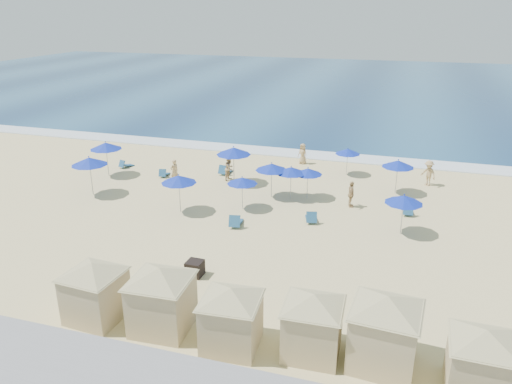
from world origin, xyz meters
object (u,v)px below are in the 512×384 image
beachgoer_3 (428,173)px  umbrella_10 (404,199)px  beachgoer_0 (174,171)px  cabana_4 (385,322)px  cabana_5 (483,354)px  umbrella_1 (89,161)px  umbrella_5 (242,181)px  beachgoer_4 (303,154)px  beachgoer_2 (351,194)px  umbrella_6 (308,171)px  cabana_3 (313,316)px  umbrella_8 (348,151)px  umbrella_9 (398,164)px  umbrella_4 (272,167)px  umbrella_0 (106,146)px  umbrella_3 (234,151)px  umbrella_2 (179,179)px  beachgoer_1 (229,169)px  trash_bin (195,268)px  cabana_2 (231,310)px  umbrella_7 (291,170)px  cabana_0 (94,284)px

beachgoer_3 → umbrella_10: bearing=-58.2°
beachgoer_0 → cabana_4: bearing=74.4°
cabana_5 → umbrella_1: bearing=151.9°
umbrella_5 → beachgoer_4: bearing=81.5°
cabana_4 → beachgoer_2: cabana_4 is taller
umbrella_6 → beachgoer_0: size_ratio=1.22×
umbrella_5 → beachgoer_0: size_ratio=1.23×
cabana_3 → beachgoer_2: cabana_3 is taller
cabana_3 → beachgoer_0: (-12.68, 15.09, -0.66)m
umbrella_8 → umbrella_9: (3.60, -2.92, 0.26)m
umbrella_4 → beachgoer_0: (-7.16, 0.62, -1.19)m
umbrella_0 → umbrella_3: umbrella_3 is taller
umbrella_0 → umbrella_9: bearing=6.7°
umbrella_9 → umbrella_10: 6.37m
umbrella_4 → umbrella_2: bearing=-138.8°
beachgoer_1 → umbrella_4: bearing=-115.4°
umbrella_6 → beachgoer_3: umbrella_6 is taller
trash_bin → umbrella_3: bearing=103.2°
beachgoer_0 → trash_bin: bearing=58.9°
cabana_4 → umbrella_4: size_ratio=2.00×
cabana_5 → umbrella_0: 28.17m
cabana_2 → umbrella_1: 18.40m
umbrella_0 → umbrella_6: size_ratio=1.23×
cabana_3 → umbrella_6: 15.33m
trash_bin → umbrella_7: 11.07m
beachgoer_0 → umbrella_10: bearing=104.8°
cabana_0 → beachgoer_2: 16.81m
umbrella_0 → umbrella_2: 9.24m
umbrella_2 → umbrella_3: (1.37, 5.77, 0.27)m
cabana_0 → umbrella_8: size_ratio=2.09×
cabana_5 → umbrella_10: bearing=103.2°
umbrella_0 → umbrella_9: (20.15, 2.37, -0.19)m
cabana_0 → cabana_2: bearing=-0.6°
umbrella_10 → beachgoer_0: bearing=165.8°
umbrella_1 → beachgoer_0: 5.70m
beachgoer_0 → beachgoer_1: bearing=146.8°
umbrella_0 → beachgoer_2: (17.62, -0.88, -1.41)m
cabana_4 → umbrella_0: (-20.46, 15.01, 0.54)m
umbrella_1 → umbrella_6: bearing=14.5°
cabana_0 → cabana_2: 5.67m
umbrella_9 → umbrella_10: bearing=-85.0°
umbrella_3 → umbrella_4: size_ratio=1.14×
umbrella_4 → umbrella_6: (2.25, 0.50, -0.23)m
umbrella_7 → beachgoer_3: bearing=31.8°
umbrella_2 → umbrella_7: umbrella_2 is taller
umbrella_3 → umbrella_6: 5.61m
umbrella_8 → beachgoer_3: (5.64, -0.66, -0.89)m
umbrella_3 → beachgoer_3: umbrella_3 is taller
trash_bin → beachgoer_0: (-6.50, 11.31, 0.50)m
cabana_5 → umbrella_7: size_ratio=1.93×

